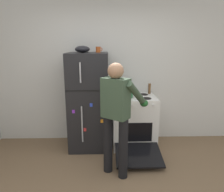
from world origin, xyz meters
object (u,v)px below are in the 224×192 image
(refrigerator, at_px, (89,101))
(coffee_mug, at_px, (98,50))
(pepper_mill, at_px, (149,89))
(person_cook, at_px, (117,110))
(red_pot, at_px, (126,94))
(mixing_bowl, at_px, (82,49))
(stove_range, at_px, (134,122))

(refrigerator, relative_size, coffee_mug, 15.06)
(refrigerator, distance_m, pepper_mill, 1.14)
(person_cook, height_order, red_pot, person_cook)
(person_cook, relative_size, red_pot, 4.60)
(red_pot, relative_size, pepper_mill, 1.86)
(person_cook, bearing_deg, red_pot, 76.78)
(coffee_mug, xyz_separation_m, pepper_mill, (0.93, 0.15, -0.71))
(red_pot, height_order, pepper_mill, pepper_mill)
(refrigerator, bearing_deg, coffee_mug, 15.40)
(coffee_mug, bearing_deg, pepper_mill, 9.19)
(pepper_mill, bearing_deg, mixing_bowl, -170.45)
(refrigerator, xyz_separation_m, mixing_bowl, (-0.08, 0.00, 0.90))
(stove_range, relative_size, red_pot, 3.52)
(pepper_mill, bearing_deg, refrigerator, -169.77)
(pepper_mill, height_order, mixing_bowl, mixing_bowl)
(mixing_bowl, bearing_deg, pepper_mill, 9.55)
(coffee_mug, bearing_deg, red_pot, -12.09)
(coffee_mug, relative_size, pepper_mill, 0.60)
(refrigerator, distance_m, red_pot, 0.67)
(red_pot, height_order, mixing_bowl, mixing_bowl)
(red_pot, height_order, coffee_mug, coffee_mug)
(red_pot, bearing_deg, refrigerator, 175.62)
(red_pot, distance_m, pepper_mill, 0.52)
(stove_range, height_order, pepper_mill, pepper_mill)
(person_cook, distance_m, red_pot, 0.84)
(person_cook, bearing_deg, refrigerator, 117.88)
(pepper_mill, bearing_deg, stove_range, -144.00)
(refrigerator, height_order, mixing_bowl, mixing_bowl)
(person_cook, xyz_separation_m, coffee_mug, (-0.28, 0.92, 0.77))
(stove_range, height_order, person_cook, person_cook)
(refrigerator, xyz_separation_m, stove_range, (0.81, -0.02, -0.39))
(pepper_mill, xyz_separation_m, mixing_bowl, (-1.19, -0.20, 0.72))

